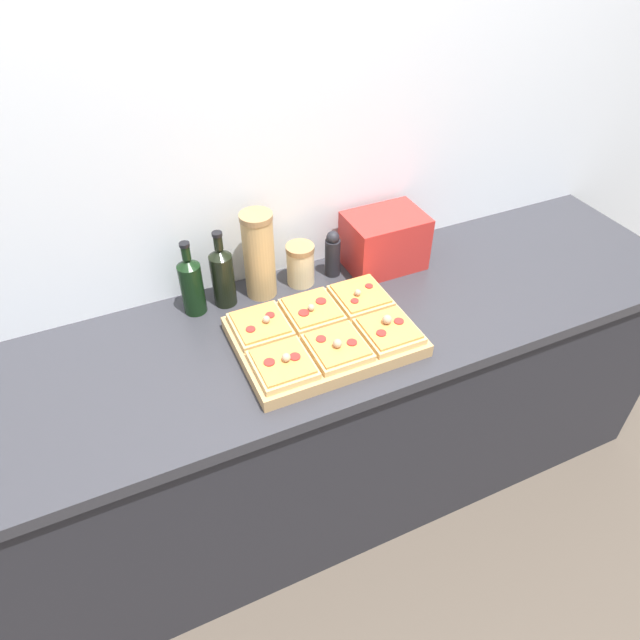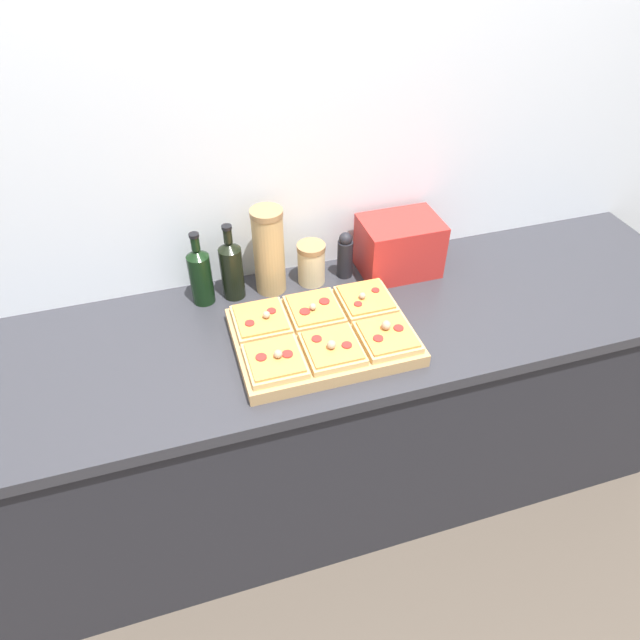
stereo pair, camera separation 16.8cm
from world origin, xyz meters
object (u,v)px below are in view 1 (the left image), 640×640
(olive_oil_bottle, at_px, (192,284))
(wine_bottle, at_px, (223,275))
(cutting_board, at_px, (324,336))
(grain_jar_short, at_px, (300,264))
(pepper_mill, at_px, (333,254))
(toaster_oven, at_px, (384,241))
(grain_jar_tall, at_px, (259,255))

(olive_oil_bottle, height_order, wine_bottle, wine_bottle)
(cutting_board, height_order, wine_bottle, wine_bottle)
(grain_jar_short, distance_m, pepper_mill, 0.12)
(cutting_board, relative_size, pepper_mill, 3.09)
(olive_oil_bottle, bearing_deg, toaster_oven, -1.90)
(cutting_board, distance_m, toaster_oven, 0.46)
(grain_jar_short, height_order, toaster_oven, toaster_oven)
(olive_oil_bottle, relative_size, pepper_mill, 1.50)
(cutting_board, height_order, grain_jar_tall, grain_jar_tall)
(cutting_board, xyz_separation_m, toaster_oven, (0.36, 0.28, 0.08))
(grain_jar_short, relative_size, pepper_mill, 0.86)
(pepper_mill, distance_m, toaster_oven, 0.19)
(wine_bottle, relative_size, grain_jar_tall, 0.89)
(grain_jar_tall, bearing_deg, pepper_mill, 0.00)
(cutting_board, relative_size, grain_jar_tall, 1.76)
(olive_oil_bottle, xyz_separation_m, toaster_oven, (0.67, -0.02, -0.01))
(grain_jar_short, distance_m, toaster_oven, 0.30)
(pepper_mill, bearing_deg, grain_jar_tall, 180.00)
(pepper_mill, relative_size, toaster_oven, 0.59)
(olive_oil_bottle, height_order, toaster_oven, olive_oil_bottle)
(pepper_mill, bearing_deg, grain_jar_short, 180.00)
(wine_bottle, distance_m, toaster_oven, 0.57)
(olive_oil_bottle, height_order, pepper_mill, olive_oil_bottle)
(olive_oil_bottle, relative_size, toaster_oven, 0.88)
(olive_oil_bottle, distance_m, pepper_mill, 0.48)
(cutting_board, relative_size, grain_jar_short, 3.57)
(wine_bottle, distance_m, pepper_mill, 0.38)
(wine_bottle, height_order, pepper_mill, wine_bottle)
(wine_bottle, xyz_separation_m, grain_jar_short, (0.26, 0.00, -0.03))
(olive_oil_bottle, relative_size, grain_jar_tall, 0.86)
(cutting_board, height_order, grain_jar_short, grain_jar_short)
(grain_jar_tall, xyz_separation_m, pepper_mill, (0.26, 0.00, -0.07))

